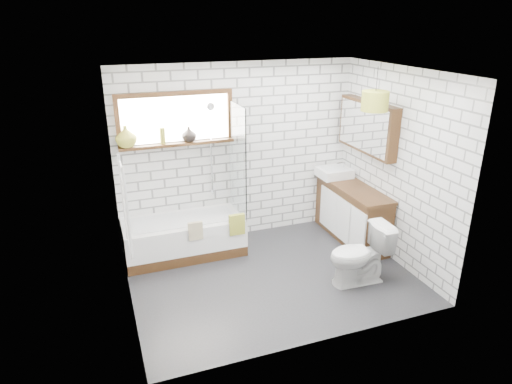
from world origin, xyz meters
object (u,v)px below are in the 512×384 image
object	(u,v)px
bathtub	(184,237)
pendant	(375,101)
basin	(334,172)
toilet	(359,255)
vanity	(352,213)

from	to	relation	value
bathtub	pendant	size ratio (longest dim) A/B	4.90
bathtub	pendant	xyz separation A→B (m)	(2.23, -0.88, 1.84)
basin	pendant	size ratio (longest dim) A/B	1.43
toilet	pendant	size ratio (longest dim) A/B	2.32
pendant	basin	bearing A→B (deg)	85.61
vanity	basin	distance (m)	0.67
basin	toilet	xyz separation A→B (m)	(-0.47, -1.52, -0.51)
basin	toilet	size ratio (longest dim) A/B	0.62
vanity	toilet	world-z (taller)	vanity
toilet	vanity	bearing A→B (deg)	155.88
bathtub	toilet	distance (m)	2.33
basin	toilet	world-z (taller)	basin
vanity	basin	size ratio (longest dim) A/B	3.08
vanity	pendant	bearing A→B (deg)	-104.80
basin	bathtub	bearing A→B (deg)	-177.74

